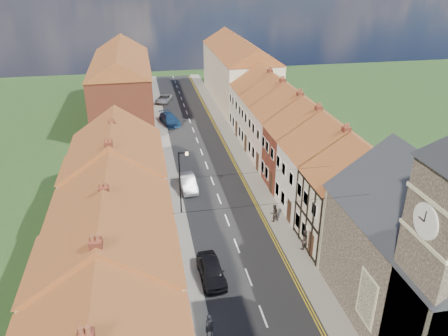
{
  "coord_description": "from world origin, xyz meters",
  "views": [
    {
      "loc": [
        -6.61,
        -14.77,
        20.78
      ],
      "look_at": [
        0.41,
        21.59,
        3.5
      ],
      "focal_mm": 35.0,
      "sensor_mm": 36.0,
      "label": 1
    }
  ],
  "objects_px": {
    "car_near": "(211,270)",
    "pedestrian_left": "(209,326)",
    "car_far": "(170,119)",
    "car_mid": "(188,183)",
    "car_distant": "(164,99)",
    "lamppost": "(181,179)",
    "church": "(436,250)",
    "pedestrian_right": "(304,239)",
    "pedestrian_right_b": "(274,213)"
  },
  "relations": [
    {
      "from": "pedestrian_right",
      "to": "pedestrian_right_b",
      "type": "bearing_deg",
      "value": -78.61
    },
    {
      "from": "car_distant",
      "to": "car_far",
      "type": "bearing_deg",
      "value": -70.89
    },
    {
      "from": "church",
      "to": "pedestrian_right",
      "type": "height_order",
      "value": "church"
    },
    {
      "from": "lamppost",
      "to": "pedestrian_right_b",
      "type": "distance_m",
      "value": 8.78
    },
    {
      "from": "car_far",
      "to": "car_distant",
      "type": "xyz_separation_m",
      "value": [
        -0.11,
        10.9,
        -0.08
      ]
    },
    {
      "from": "church",
      "to": "pedestrian_right",
      "type": "relative_size",
      "value": 8.63
    },
    {
      "from": "car_near",
      "to": "car_far",
      "type": "relative_size",
      "value": 0.85
    },
    {
      "from": "car_distant",
      "to": "pedestrian_left",
      "type": "xyz_separation_m",
      "value": [
        -0.62,
        -51.11,
        0.26
      ]
    },
    {
      "from": "church",
      "to": "car_mid",
      "type": "distance_m",
      "value": 25.12
    },
    {
      "from": "car_mid",
      "to": "car_distant",
      "type": "distance_m",
      "value": 31.37
    },
    {
      "from": "car_mid",
      "to": "pedestrian_right",
      "type": "distance_m",
      "value": 14.56
    },
    {
      "from": "pedestrian_right_b",
      "to": "lamppost",
      "type": "bearing_deg",
      "value": -33.53
    },
    {
      "from": "car_mid",
      "to": "car_far",
      "type": "height_order",
      "value": "car_far"
    },
    {
      "from": "lamppost",
      "to": "pedestrian_right_b",
      "type": "xyz_separation_m",
      "value": [
        7.81,
        -3.05,
        -2.6
      ]
    },
    {
      "from": "lamppost",
      "to": "car_far",
      "type": "bearing_deg",
      "value": 88.08
    },
    {
      "from": "pedestrian_left",
      "to": "church",
      "type": "bearing_deg",
      "value": -18.32
    },
    {
      "from": "car_far",
      "to": "pedestrian_left",
      "type": "distance_m",
      "value": 40.22
    },
    {
      "from": "lamppost",
      "to": "pedestrian_right",
      "type": "xyz_separation_m",
      "value": [
        8.91,
        -7.54,
        -2.54
      ]
    },
    {
      "from": "lamppost",
      "to": "pedestrian_left",
      "type": "distance_m",
      "value": 15.26
    },
    {
      "from": "car_far",
      "to": "car_distant",
      "type": "relative_size",
      "value": 1.08
    },
    {
      "from": "car_mid",
      "to": "pedestrian_right_b",
      "type": "bearing_deg",
      "value": -52.41
    },
    {
      "from": "car_near",
      "to": "church",
      "type": "bearing_deg",
      "value": -33.49
    },
    {
      "from": "car_near",
      "to": "car_far",
      "type": "xyz_separation_m",
      "value": [
        -0.28,
        34.79,
        0.0
      ]
    },
    {
      "from": "church",
      "to": "lamppost",
      "type": "relative_size",
      "value": 2.53
    },
    {
      "from": "car_mid",
      "to": "church",
      "type": "bearing_deg",
      "value": -63.86
    },
    {
      "from": "car_near",
      "to": "pedestrian_right",
      "type": "relative_size",
      "value": 2.41
    },
    {
      "from": "lamppost",
      "to": "pedestrian_left",
      "type": "xyz_separation_m",
      "value": [
        0.11,
        -15.03,
        -2.64
      ]
    },
    {
      "from": "car_far",
      "to": "church",
      "type": "bearing_deg",
      "value": -87.37
    },
    {
      "from": "car_near",
      "to": "pedestrian_left",
      "type": "height_order",
      "value": "pedestrian_left"
    },
    {
      "from": "lamppost",
      "to": "car_distant",
      "type": "bearing_deg",
      "value": 88.84
    },
    {
      "from": "church",
      "to": "car_near",
      "type": "height_order",
      "value": "church"
    },
    {
      "from": "car_near",
      "to": "pedestrian_right",
      "type": "xyz_separation_m",
      "value": [
        7.79,
        2.07,
        0.28
      ]
    },
    {
      "from": "car_near",
      "to": "car_mid",
      "type": "bearing_deg",
      "value": 87.11
    },
    {
      "from": "church",
      "to": "pedestrian_right",
      "type": "distance_m",
      "value": 11.2
    },
    {
      "from": "car_mid",
      "to": "car_distant",
      "type": "xyz_separation_m",
      "value": [
        -0.33,
        31.37,
        -0.06
      ]
    },
    {
      "from": "church",
      "to": "pedestrian_right_b",
      "type": "xyz_separation_m",
      "value": [
        -5.36,
        13.62,
        -4.94
      ]
    },
    {
      "from": "lamppost",
      "to": "car_far",
      "type": "relative_size",
      "value": 1.2
    },
    {
      "from": "car_near",
      "to": "car_mid",
      "type": "height_order",
      "value": "car_near"
    },
    {
      "from": "car_mid",
      "to": "pedestrian_right",
      "type": "xyz_separation_m",
      "value": [
        7.85,
        -12.26,
        0.3
      ]
    },
    {
      "from": "pedestrian_left",
      "to": "pedestrian_right_b",
      "type": "relative_size",
      "value": 0.96
    },
    {
      "from": "pedestrian_right",
      "to": "lamppost",
      "type": "bearing_deg",
      "value": -42.63
    },
    {
      "from": "lamppost",
      "to": "pedestrian_right",
      "type": "distance_m",
      "value": 11.95
    },
    {
      "from": "car_near",
      "to": "pedestrian_left",
      "type": "xyz_separation_m",
      "value": [
        -1.01,
        -5.42,
        0.18
      ]
    },
    {
      "from": "pedestrian_right",
      "to": "pedestrian_right_b",
      "type": "relative_size",
      "value": 1.08
    },
    {
      "from": "car_distant",
      "to": "pedestrian_left",
      "type": "height_order",
      "value": "pedestrian_left"
    },
    {
      "from": "car_near",
      "to": "car_far",
      "type": "bearing_deg",
      "value": 87.34
    },
    {
      "from": "church",
      "to": "car_far",
      "type": "distance_m",
      "value": 43.94
    },
    {
      "from": "church",
      "to": "car_distant",
      "type": "height_order",
      "value": "church"
    },
    {
      "from": "pedestrian_right_b",
      "to": "car_mid",
      "type": "bearing_deg",
      "value": -61.22
    },
    {
      "from": "lamppost",
      "to": "pedestrian_left",
      "type": "relative_size",
      "value": 3.84
    }
  ]
}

